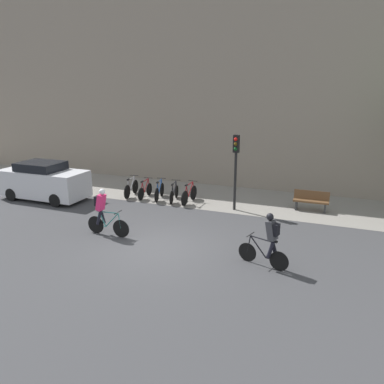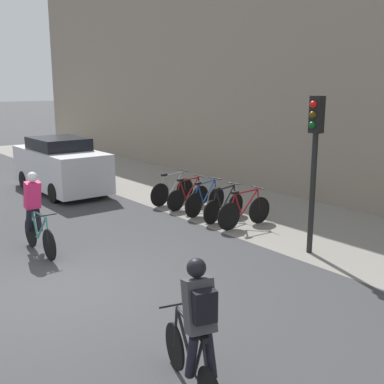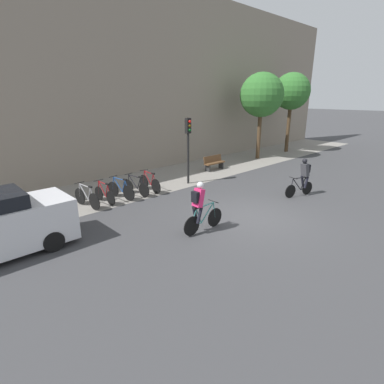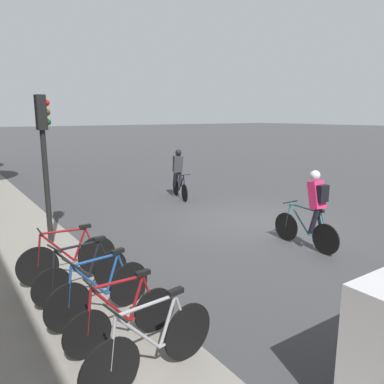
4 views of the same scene
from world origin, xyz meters
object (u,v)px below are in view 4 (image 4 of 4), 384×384
(cyclist_pink, at_px, (313,208))
(parked_bike_0, at_px, (152,345))
(parked_bike_2, at_px, (101,291))
(parked_bike_3, at_px, (83,274))
(cyclist_grey, at_px, (178,172))
(parked_bike_4, at_px, (68,257))
(traffic_light_pole, at_px, (44,142))
(parked_bike_1, at_px, (123,316))

(cyclist_pink, bearing_deg, parked_bike_0, 109.06)
(parked_bike_2, relative_size, parked_bike_3, 1.01)
(cyclist_grey, height_order, parked_bike_4, cyclist_grey)
(cyclist_pink, height_order, traffic_light_pole, traffic_light_pole)
(cyclist_grey, relative_size, parked_bike_1, 1.10)
(parked_bike_2, bearing_deg, parked_bike_0, -179.98)
(parked_bike_1, distance_m, traffic_light_pole, 5.07)
(traffic_light_pole, bearing_deg, parked_bike_0, 177.31)
(parked_bike_3, bearing_deg, cyclist_pink, -97.92)
(parked_bike_1, bearing_deg, cyclist_pink, -79.56)
(parked_bike_3, distance_m, parked_bike_4, 0.79)
(cyclist_pink, relative_size, parked_bike_3, 1.06)
(cyclist_grey, height_order, parked_bike_1, cyclist_grey)
(parked_bike_1, height_order, traffic_light_pole, traffic_light_pole)
(cyclist_grey, relative_size, traffic_light_pole, 0.52)
(cyclist_pink, height_order, parked_bike_3, cyclist_pink)
(cyclist_pink, relative_size, parked_bike_4, 1.01)
(parked_bike_4, bearing_deg, parked_bike_1, -179.99)
(traffic_light_pole, bearing_deg, parked_bike_3, 175.26)
(parked_bike_3, height_order, parked_bike_4, parked_bike_4)
(parked_bike_0, distance_m, parked_bike_2, 1.58)
(parked_bike_3, xyz_separation_m, traffic_light_pole, (3.08, -0.26, 1.95))
(parked_bike_1, height_order, parked_bike_2, parked_bike_2)
(parked_bike_2, distance_m, parked_bike_3, 0.79)
(parked_bike_0, height_order, traffic_light_pole, traffic_light_pole)
(cyclist_pink, distance_m, traffic_light_pole, 6.14)
(cyclist_pink, xyz_separation_m, parked_bike_2, (-0.11, 4.90, -0.53))
(parked_bike_2, bearing_deg, parked_bike_1, -179.95)
(parked_bike_3, height_order, traffic_light_pole, traffic_light_pole)
(parked_bike_3, bearing_deg, parked_bike_1, 179.98)
(parked_bike_0, distance_m, parked_bike_3, 2.38)
(cyclist_pink, distance_m, parked_bike_1, 5.02)
(parked_bike_1, relative_size, parked_bike_3, 0.95)
(parked_bike_2, bearing_deg, cyclist_grey, -40.24)
(parked_bike_1, xyz_separation_m, traffic_light_pole, (4.67, -0.26, 1.96))
(parked_bike_1, distance_m, parked_bike_4, 2.37)
(parked_bike_1, xyz_separation_m, parked_bike_3, (1.59, -0.00, 0.01))
(cyclist_grey, xyz_separation_m, parked_bike_4, (-4.74, 5.35, -0.53))
(cyclist_grey, bearing_deg, parked_bike_2, 139.76)
(traffic_light_pole, bearing_deg, cyclist_pink, -129.01)
(parked_bike_4, bearing_deg, traffic_light_pole, -6.39)
(parked_bike_0, bearing_deg, parked_bike_1, -0.01)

